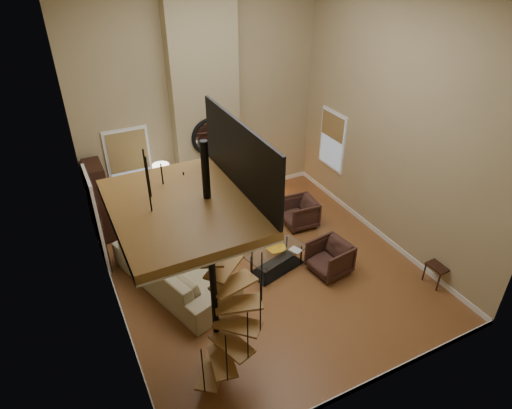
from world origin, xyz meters
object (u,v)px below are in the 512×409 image
coffee_table (277,258)px  accent_lamp (268,186)px  sofa (173,269)px  floor_lamp (162,176)px  armchair_near (302,212)px  armchair_far (332,256)px  side_chair (444,261)px  hutch (100,200)px

coffee_table → accent_lamp: size_ratio=2.88×
sofa → floor_lamp: floor_lamp is taller
armchair_near → armchair_far: (-0.34, -1.74, 0.00)m
sofa → coffee_table: 2.15m
armchair_near → armchair_far: 1.78m
armchair_near → armchair_far: armchair_far is taller
floor_lamp → side_chair: floor_lamp is taller
armchair_far → side_chair: side_chair is taller
armchair_near → sofa: bearing=-74.5°
hutch → armchair_near: hutch is taller
armchair_far → floor_lamp: 4.18m
coffee_table → side_chair: (2.79, -1.84, 0.24)m
side_chair → armchair_near: bearing=115.2°
hutch → side_chair: size_ratio=1.95×
sofa → coffee_table: bearing=-121.6°
hutch → armchair_near: size_ratio=2.36×
sofa → hutch: bearing=3.0°
hutch → armchair_far: hutch is taller
floor_lamp → armchair_far: bearing=-49.6°
hutch → armchair_far: size_ratio=2.34×
floor_lamp → hutch: bearing=165.6°
armchair_near → coffee_table: (-1.36, -1.19, -0.07)m
hutch → accent_lamp: 4.34m
hutch → accent_lamp: (4.28, -0.05, -0.70)m
accent_lamp → side_chair: size_ratio=0.52×
coffee_table → armchair_far: bearing=-28.4°
sofa → accent_lamp: 4.10m
armchair_far → floor_lamp: floor_lamp is taller
armchair_far → side_chair: 2.20m
coffee_table → floor_lamp: size_ratio=0.82×
sofa → floor_lamp: (0.49, 2.02, 1.02)m
coffee_table → floor_lamp: floor_lamp is taller
coffee_table → accent_lamp: bearing=65.4°
hutch → sofa: hutch is taller
armchair_near → coffee_table: armchair_near is taller
armchair_far → accent_lamp: armchair_far is taller
hutch → armchair_far: 5.31m
accent_lamp → side_chair: 4.91m
armchair_near → side_chair: (1.43, -3.03, 0.17)m
floor_lamp → side_chair: size_ratio=1.83×
coffee_table → side_chair: bearing=-33.4°
sofa → floor_lamp: bearing=-31.4°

